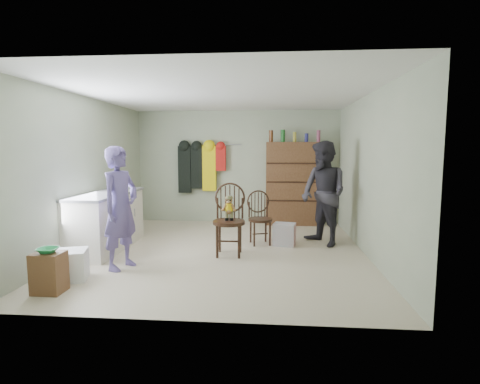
# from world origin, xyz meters

# --- Properties ---
(ground_plane) EXTENTS (5.00, 5.00, 0.00)m
(ground_plane) POSITION_xyz_m (0.00, 0.00, 0.00)
(ground_plane) COLOR beige
(ground_plane) RESTS_ON ground
(room_walls) EXTENTS (5.00, 5.00, 5.00)m
(room_walls) POSITION_xyz_m (0.00, 0.53, 1.58)
(room_walls) COLOR #AFB89A
(room_walls) RESTS_ON ground
(counter) EXTENTS (0.64, 1.86, 0.94)m
(counter) POSITION_xyz_m (-1.95, 0.00, 0.47)
(counter) COLOR silver
(counter) RESTS_ON ground
(stool) EXTENTS (0.33, 0.28, 0.47)m
(stool) POSITION_xyz_m (-1.79, -1.91, 0.24)
(stool) COLOR brown
(stool) RESTS_ON ground
(bowl) EXTENTS (0.23, 0.23, 0.06)m
(bowl) POSITION_xyz_m (-1.79, -1.91, 0.50)
(bowl) COLOR green
(bowl) RESTS_ON stool
(plastic_tub) EXTENTS (0.49, 0.48, 0.38)m
(plastic_tub) POSITION_xyz_m (-1.78, -1.48, 0.19)
(plastic_tub) COLOR white
(plastic_tub) RESTS_ON ground
(chair_front) EXTENTS (0.51, 0.51, 1.12)m
(chair_front) POSITION_xyz_m (0.11, -0.16, 0.63)
(chair_front) COLOR black
(chair_front) RESTS_ON ground
(chair_far) EXTENTS (0.51, 0.51, 0.93)m
(chair_far) POSITION_xyz_m (0.56, 0.56, 0.50)
(chair_far) COLOR black
(chair_far) RESTS_ON ground
(striped_bag) EXTENTS (0.41, 0.35, 0.38)m
(striped_bag) POSITION_xyz_m (1.00, 0.46, 0.19)
(striped_bag) COLOR #E57672
(striped_bag) RESTS_ON ground
(person_left) EXTENTS (0.58, 0.72, 1.70)m
(person_left) POSITION_xyz_m (-1.31, -0.96, 0.85)
(person_left) COLOR #5D4E90
(person_left) RESTS_ON ground
(person_right) EXTENTS (1.04, 1.10, 1.80)m
(person_right) POSITION_xyz_m (1.66, 0.55, 0.90)
(person_right) COLOR #2D2B33
(person_right) RESTS_ON ground
(dresser) EXTENTS (1.20, 0.39, 2.06)m
(dresser) POSITION_xyz_m (1.25, 2.30, 0.91)
(dresser) COLOR brown
(dresser) RESTS_ON ground
(coat_rack) EXTENTS (1.42, 0.12, 1.09)m
(coat_rack) POSITION_xyz_m (-0.83, 2.38, 1.25)
(coat_rack) COLOR #99999E
(coat_rack) RESTS_ON ground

